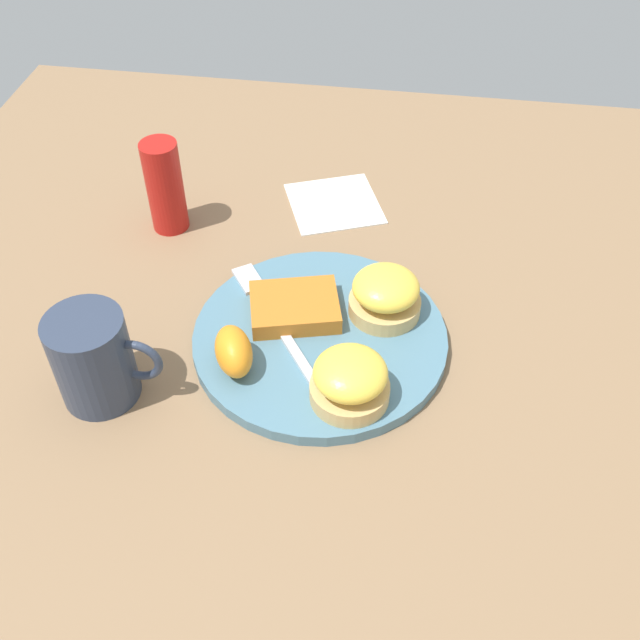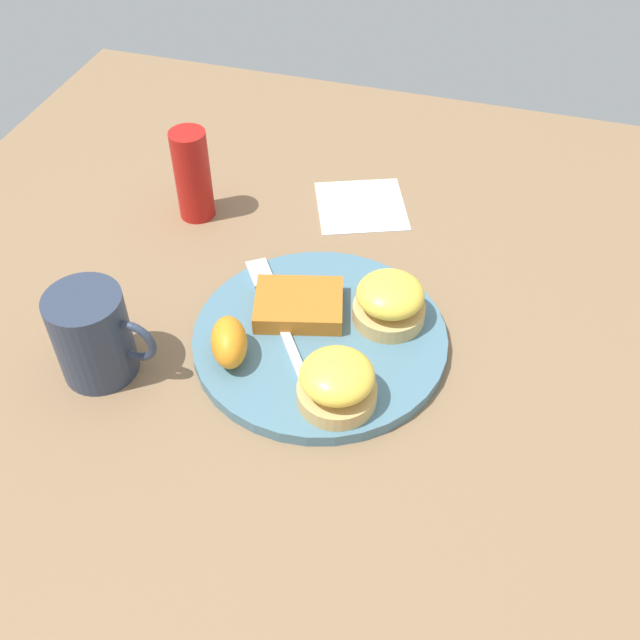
{
  "view_description": "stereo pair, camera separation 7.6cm",
  "coord_description": "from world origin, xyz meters",
  "px_view_note": "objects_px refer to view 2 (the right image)",
  "views": [
    {
      "loc": [
        0.08,
        -0.53,
        0.57
      ],
      "look_at": [
        0.0,
        0.0,
        0.03
      ],
      "focal_mm": 42.0,
      "sensor_mm": 36.0,
      "label": 1
    },
    {
      "loc": [
        0.15,
        -0.52,
        0.57
      ],
      "look_at": [
        0.0,
        0.0,
        0.03
      ],
      "focal_mm": 42.0,
      "sensor_mm": 36.0,
      "label": 2
    }
  ],
  "objects_px": {
    "sandwich_benedict_left": "(337,383)",
    "fork": "(277,314)",
    "sandwich_benedict_right": "(390,301)",
    "orange_wedge": "(229,342)",
    "cup": "(94,335)",
    "hashbrown_patty": "(299,305)",
    "condiment_bottle": "(193,175)"
  },
  "relations": [
    {
      "from": "sandwich_benedict_left",
      "to": "fork",
      "type": "distance_m",
      "value": 0.13
    },
    {
      "from": "fork",
      "to": "sandwich_benedict_right",
      "type": "bearing_deg",
      "value": 14.44
    },
    {
      "from": "orange_wedge",
      "to": "fork",
      "type": "xyz_separation_m",
      "value": [
        0.02,
        0.07,
        -0.02
      ]
    },
    {
      "from": "fork",
      "to": "cup",
      "type": "xyz_separation_m",
      "value": [
        -0.15,
        -0.11,
        0.03
      ]
    },
    {
      "from": "sandwich_benedict_left",
      "to": "hashbrown_patty",
      "type": "distance_m",
      "value": 0.13
    },
    {
      "from": "fork",
      "to": "condiment_bottle",
      "type": "distance_m",
      "value": 0.23
    },
    {
      "from": "fork",
      "to": "cup",
      "type": "height_order",
      "value": "cup"
    },
    {
      "from": "hashbrown_patty",
      "to": "condiment_bottle",
      "type": "bearing_deg",
      "value": 141.3
    },
    {
      "from": "hashbrown_patty",
      "to": "condiment_bottle",
      "type": "height_order",
      "value": "condiment_bottle"
    },
    {
      "from": "hashbrown_patty",
      "to": "condiment_bottle",
      "type": "xyz_separation_m",
      "value": [
        -0.18,
        0.14,
        0.03
      ]
    },
    {
      "from": "condiment_bottle",
      "to": "hashbrown_patty",
      "type": "bearing_deg",
      "value": -38.7
    },
    {
      "from": "cup",
      "to": "fork",
      "type": "bearing_deg",
      "value": 36.48
    },
    {
      "from": "fork",
      "to": "condiment_bottle",
      "type": "height_order",
      "value": "condiment_bottle"
    },
    {
      "from": "sandwich_benedict_left",
      "to": "sandwich_benedict_right",
      "type": "height_order",
      "value": "same"
    },
    {
      "from": "hashbrown_patty",
      "to": "condiment_bottle",
      "type": "distance_m",
      "value": 0.23
    },
    {
      "from": "sandwich_benedict_left",
      "to": "hashbrown_patty",
      "type": "height_order",
      "value": "sandwich_benedict_left"
    },
    {
      "from": "hashbrown_patty",
      "to": "orange_wedge",
      "type": "distance_m",
      "value": 0.09
    },
    {
      "from": "orange_wedge",
      "to": "cup",
      "type": "bearing_deg",
      "value": -162.01
    },
    {
      "from": "orange_wedge",
      "to": "hashbrown_patty",
      "type": "bearing_deg",
      "value": 60.88
    },
    {
      "from": "hashbrown_patty",
      "to": "fork",
      "type": "height_order",
      "value": "hashbrown_patty"
    },
    {
      "from": "condiment_bottle",
      "to": "sandwich_benedict_right",
      "type": "bearing_deg",
      "value": -24.92
    },
    {
      "from": "sandwich_benedict_left",
      "to": "sandwich_benedict_right",
      "type": "xyz_separation_m",
      "value": [
        0.02,
        0.12,
        0.0
      ]
    },
    {
      "from": "cup",
      "to": "sandwich_benedict_left",
      "type": "bearing_deg",
      "value": 4.3
    },
    {
      "from": "sandwich_benedict_left",
      "to": "sandwich_benedict_right",
      "type": "distance_m",
      "value": 0.12
    },
    {
      "from": "sandwich_benedict_right",
      "to": "hashbrown_patty",
      "type": "xyz_separation_m",
      "value": [
        -0.09,
        -0.02,
        -0.02
      ]
    },
    {
      "from": "fork",
      "to": "cup",
      "type": "relative_size",
      "value": 1.69
    },
    {
      "from": "cup",
      "to": "condiment_bottle",
      "type": "relative_size",
      "value": 0.92
    },
    {
      "from": "sandwich_benedict_left",
      "to": "orange_wedge",
      "type": "distance_m",
      "value": 0.12
    },
    {
      "from": "sandwich_benedict_left",
      "to": "condiment_bottle",
      "type": "bearing_deg",
      "value": 135.33
    },
    {
      "from": "hashbrown_patty",
      "to": "cup",
      "type": "xyz_separation_m",
      "value": [
        -0.17,
        -0.12,
        0.02
      ]
    },
    {
      "from": "sandwich_benedict_right",
      "to": "cup",
      "type": "height_order",
      "value": "cup"
    },
    {
      "from": "sandwich_benedict_left",
      "to": "condiment_bottle",
      "type": "relative_size",
      "value": 0.66
    }
  ]
}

